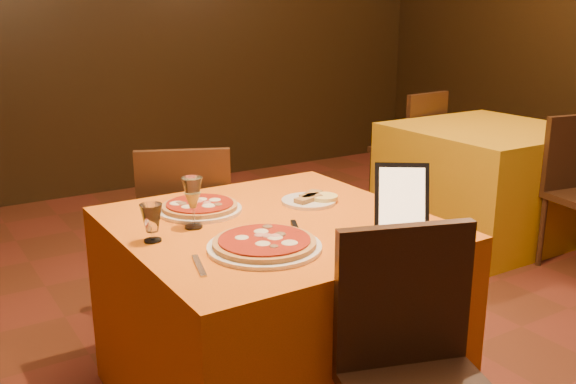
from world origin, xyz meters
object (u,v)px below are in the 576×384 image
side_table (485,181)px  chair_side_far (406,149)px  pizza_near (264,245)px  water_glass (152,223)px  main_table (274,314)px  pizza_far (200,208)px  wine_glass (193,202)px  tablet (402,198)px  chair_main_far (186,233)px

side_table → chair_side_far: chair_side_far is taller
pizza_near → water_glass: water_glass is taller
side_table → chair_side_far: 0.80m
water_glass → main_table: bearing=-4.8°
pizza_far → wine_glass: size_ratio=1.70×
pizza_far → tablet: (0.51, -0.58, 0.10)m
chair_side_far → wine_glass: wine_glass is taller
side_table → pizza_near: (-2.40, -1.14, 0.39)m
chair_main_far → pizza_near: chair_main_far is taller
main_table → wine_glass: wine_glass is taller
water_glass → pizza_far: bearing=38.2°
chair_main_far → wine_glass: size_ratio=4.79×
wine_glass → water_glass: bearing=-162.8°
chair_main_far → tablet: 1.27m
tablet → chair_side_far: bearing=82.4°
chair_side_far → main_table: bearing=31.7°
chair_main_far → chair_side_far: bearing=-134.9°
main_table → wine_glass: bearing=161.6°
chair_main_far → water_glass: (-0.45, -0.79, 0.36)m
pizza_near → pizza_far: same height
pizza_far → wine_glass: wine_glass is taller
pizza_near → tablet: tablet is taller
chair_main_far → pizza_far: bearing=96.2°
pizza_far → tablet: tablet is taller
side_table → tablet: 2.32m
main_table → side_table: 2.41m
wine_glass → tablet: (0.61, -0.41, 0.03)m
chair_main_far → wine_glass: 0.88m
chair_side_far → pizza_near: (-2.40, -1.93, 0.31)m
water_glass → tablet: tablet is taller
water_glass → pizza_near: bearing=-43.3°
pizza_far → pizza_near: bearing=-89.2°
water_glass → chair_main_far: bearing=60.1°
side_table → water_glass: bearing=-161.9°
chair_side_far → wine_glass: size_ratio=4.79×
chair_main_far → pizza_near: 1.11m
main_table → water_glass: (-0.45, 0.04, 0.44)m
side_table → tablet: (-1.90, -1.23, 0.49)m
tablet → pizza_far: bearing=167.0°
side_table → wine_glass: wine_glass is taller
side_table → pizza_far: (-2.41, -0.66, 0.39)m
main_table → side_table: bearing=22.3°
pizza_far → water_glass: size_ratio=2.49×
wine_glass → water_glass: (-0.18, -0.05, -0.03)m
pizza_near → pizza_far: size_ratio=1.17×
chair_main_far → pizza_far: (-0.18, -0.57, 0.31)m
main_table → side_table: same height
pizza_near → pizza_far: 0.48m
pizza_near → water_glass: 0.39m
side_table → tablet: bearing=-147.0°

